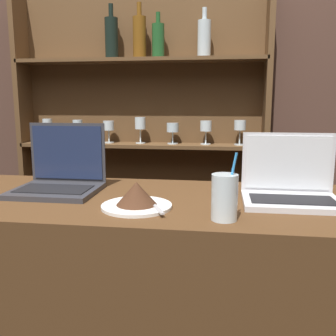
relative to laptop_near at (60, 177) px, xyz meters
name	(u,v)px	position (x,y,z in m)	size (l,w,h in m)	color
bar_counter	(128,327)	(0.26, -0.06, -0.54)	(1.75, 0.61, 0.98)	#4C3019
back_wall	(168,94)	(0.26, 0.98, 0.32)	(7.00, 0.06, 2.70)	#4C3328
back_shelf	(143,151)	(0.12, 0.90, -0.02)	(1.44, 0.18, 1.91)	brown
laptop_near	(60,177)	(0.00, 0.00, 0.00)	(0.30, 0.25, 0.24)	#333338
laptop_far	(290,187)	(0.81, -0.04, 0.00)	(0.30, 0.21, 0.22)	silver
cake_plate	(137,197)	(0.33, -0.18, -0.02)	(0.22, 0.22, 0.08)	white
water_glass	(224,197)	(0.59, -0.26, 0.01)	(0.07, 0.07, 0.19)	silver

